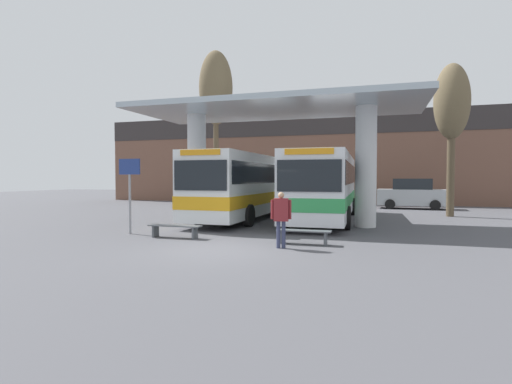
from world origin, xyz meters
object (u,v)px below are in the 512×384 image
transit_bus_left_bay (250,184)px  poplar_tree_behind_left (452,105)px  transit_bus_center_bay (325,184)px  poplar_tree_behind_right (216,90)px  info_sign_platform (130,180)px  pedestrian_waiting (281,214)px  parked_car_street (412,194)px  waiting_bench_near_pillar (304,234)px  waiting_bench_mid_platform (175,228)px

transit_bus_left_bay → poplar_tree_behind_left: size_ratio=1.46×
transit_bus_left_bay → transit_bus_center_bay: (4.02, -0.07, -0.02)m
transit_bus_center_bay → poplar_tree_behind_left: 8.74m
poplar_tree_behind_right → info_sign_platform: bearing=-81.2°
transit_bus_left_bay → pedestrian_waiting: (3.79, -8.59, -0.78)m
poplar_tree_behind_left → parked_car_street: (-1.60, 5.31, -5.16)m
transit_bus_center_bay → info_sign_platform: size_ratio=4.07×
transit_bus_center_bay → poplar_tree_behind_left: size_ratio=1.39×
transit_bus_left_bay → transit_bus_center_bay: bearing=179.6°
transit_bus_left_bay → waiting_bench_near_pillar: 8.95m
pedestrian_waiting → poplar_tree_behind_right: size_ratio=0.15×
poplar_tree_behind_left → parked_car_street: bearing=106.7°
waiting_bench_near_pillar → parked_car_street: 17.53m
transit_bus_left_bay → poplar_tree_behind_right: size_ratio=1.10×
pedestrian_waiting → poplar_tree_behind_left: 15.08m
transit_bus_left_bay → poplar_tree_behind_right: bearing=-53.1°
transit_bus_left_bay → info_sign_platform: transit_bus_left_bay is taller
pedestrian_waiting → transit_bus_left_bay: bearing=101.1°
info_sign_platform → waiting_bench_near_pillar: bearing=-3.6°
waiting_bench_near_pillar → transit_bus_center_bay: bearing=92.3°
parked_car_street → pedestrian_waiting: bearing=-103.3°
pedestrian_waiting → poplar_tree_behind_right: poplar_tree_behind_right is taller
transit_bus_center_bay → waiting_bench_near_pillar: transit_bus_center_bay is taller
waiting_bench_mid_platform → info_sign_platform: info_sign_platform is taller
waiting_bench_near_pillar → waiting_bench_mid_platform: size_ratio=0.89×
transit_bus_left_bay → poplar_tree_behind_right: 10.19m
info_sign_platform → pedestrian_waiting: (6.28, -1.33, -1.01)m
waiting_bench_near_pillar → poplar_tree_behind_left: (6.12, 11.62, 5.83)m
transit_bus_left_bay → poplar_tree_behind_right: (-4.59, 6.25, 6.61)m
transit_bus_left_bay → waiting_bench_mid_platform: bearing=88.1°
transit_bus_left_bay → poplar_tree_behind_left: poplar_tree_behind_left is taller
waiting_bench_mid_platform → poplar_tree_behind_right: poplar_tree_behind_right is taller
waiting_bench_near_pillar → parked_car_street: parked_car_street is taller
transit_bus_center_bay → parked_car_street: bearing=-119.1°
pedestrian_waiting → poplar_tree_behind_left: poplar_tree_behind_left is taller
pedestrian_waiting → waiting_bench_mid_platform: bearing=155.0°
transit_bus_left_bay → waiting_bench_near_pillar: (4.33, -7.69, -1.49)m
poplar_tree_behind_left → transit_bus_left_bay: bearing=-159.4°
parked_car_street → waiting_bench_mid_platform: bearing=-115.9°
transit_bus_center_bay → poplar_tree_behind_left: bearing=-149.8°
info_sign_platform → pedestrian_waiting: size_ratio=1.68×
poplar_tree_behind_right → parked_car_street: 15.66m
transit_bus_left_bay → info_sign_platform: (-2.49, -7.26, 0.23)m
transit_bus_left_bay → poplar_tree_behind_right: poplar_tree_behind_right is taller
pedestrian_waiting → poplar_tree_behind_left: (6.66, 12.52, 5.12)m
waiting_bench_mid_platform → poplar_tree_behind_right: (-4.26, 13.94, 8.09)m
waiting_bench_near_pillar → parked_car_street: bearing=75.0°
pedestrian_waiting → transit_bus_center_bay: bearing=75.8°
transit_bus_center_bay → waiting_bench_mid_platform: size_ratio=5.96×
poplar_tree_behind_right → parked_car_street: poplar_tree_behind_right is taller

